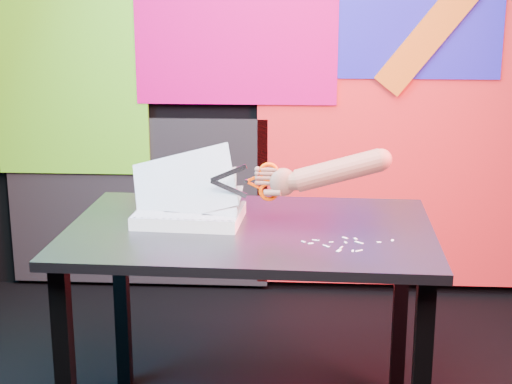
{
  "coord_description": "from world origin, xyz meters",
  "views": [
    {
      "loc": [
        0.08,
        -2.24,
        1.49
      ],
      "look_at": [
        -0.07,
        0.11,
        0.87
      ],
      "focal_mm": 55.0,
      "sensor_mm": 36.0,
      "label": 1
    }
  ],
  "objects": [
    {
      "name": "work_table",
      "position": [
        -0.09,
        0.13,
        0.66
      ],
      "size": [
        1.18,
        0.8,
        0.75
      ],
      "rotation": [
        0.0,
        0.0,
        -0.03
      ],
      "color": "black",
      "rests_on": "ground"
    },
    {
      "name": "scissors",
      "position": [
        -0.05,
        0.15,
        0.89
      ],
      "size": [
        0.22,
        0.02,
        0.13
      ],
      "rotation": [
        0.0,
        0.0,
        -0.03
      ],
      "color": "#AAAAAA",
      "rests_on": "printout_stack"
    },
    {
      "name": "hand_forearm",
      "position": [
        0.16,
        0.15,
        0.93
      ],
      "size": [
        0.42,
        0.08,
        0.16
      ],
      "rotation": [
        0.0,
        0.0,
        -0.03
      ],
      "color": "brown",
      "rests_on": "work_table"
    },
    {
      "name": "backdrop",
      "position": [
        0.06,
        1.46,
        0.96
      ],
      "size": [
        2.88,
        0.05,
        2.08
      ],
      "color": "red",
      "rests_on": "ground"
    },
    {
      "name": "paper_clippings",
      "position": [
        0.2,
        -0.03,
        0.75
      ],
      "size": [
        0.28,
        0.14,
        0.0
      ],
      "color": "silver",
      "rests_on": "work_table"
    },
    {
      "name": "printout_stack",
      "position": [
        -0.29,
        0.18,
        0.78
      ],
      "size": [
        0.38,
        0.27,
        0.26
      ],
      "rotation": [
        0.0,
        0.0,
        -0.06
      ],
      "color": "#EDEDCB",
      "rests_on": "work_table"
    },
    {
      "name": "room",
      "position": [
        0.0,
        0.0,
        1.35
      ],
      "size": [
        3.01,
        3.01,
        2.71
      ],
      "color": "black",
      "rests_on": "ground"
    }
  ]
}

